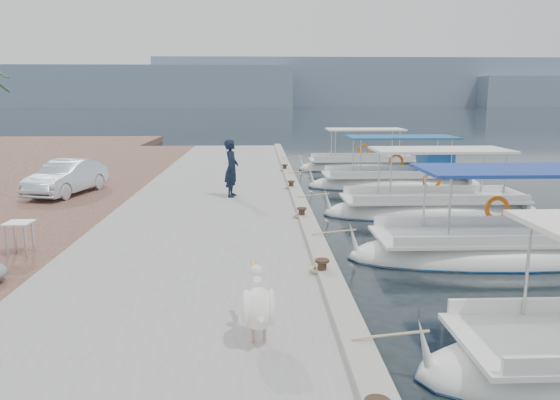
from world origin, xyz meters
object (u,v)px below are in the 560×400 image
at_px(fishing_caique_d, 398,183).
at_px(fisherman, 232,168).
at_px(fishing_caique_e, 361,168).
at_px(parked_car, 67,177).
at_px(fishing_caique_b, 503,253).
at_px(pelican, 258,306).
at_px(fishing_caique_c, 432,211).

height_order(fishing_caique_d, fisherman, fisherman).
bearing_deg(fishing_caique_d, fishing_caique_e, 95.84).
bearing_deg(fishing_caique_e, parked_car, -141.81).
bearing_deg(parked_car, fishing_caique_b, -13.86).
height_order(fishing_caique_e, pelican, fishing_caique_e).
xyz_separation_m(fishing_caique_b, parked_car, (-12.87, 6.63, 0.98)).
bearing_deg(fishing_caique_e, fisherman, -121.91).
height_order(fisherman, parked_car, fisherman).
xyz_separation_m(fishing_caique_b, fisherman, (-6.99, 5.93, 1.37)).
height_order(fishing_caique_b, fishing_caique_c, same).
xyz_separation_m(pelican, parked_car, (-6.79, 12.16, 0.07)).
height_order(fishing_caique_c, pelican, fishing_caique_c).
xyz_separation_m(fishing_caique_c, pelican, (-5.87, -10.54, 0.91)).
distance_m(fishing_caique_e, parked_car, 15.77).
height_order(fishing_caique_b, fisherman, fisherman).
bearing_deg(pelican, fishing_caique_e, 75.69).
distance_m(fishing_caique_d, pelican, 17.41).
height_order(fishing_caique_c, fisherman, fisherman).
distance_m(fishing_caique_b, fisherman, 9.27).
bearing_deg(fishing_caique_b, fishing_caique_d, 89.56).
bearing_deg(fishing_caique_d, parked_car, -162.44).
distance_m(fishing_caique_b, fishing_caique_c, 5.01).
distance_m(fishing_caique_c, pelican, 12.10).
xyz_separation_m(fishing_caique_e, fisherman, (-6.50, -10.43, 1.37)).
bearing_deg(fishing_caique_d, fishing_caique_c, -92.85).
distance_m(fishing_caique_c, fisherman, 6.99).
xyz_separation_m(fishing_caique_e, pelican, (-5.58, -21.89, 0.91)).
relative_size(fishing_caique_c, fisherman, 3.72).
height_order(fishing_caique_c, fishing_caique_d, same).
relative_size(fishing_caique_c, parked_car, 2.01).
relative_size(fishing_caique_d, fishing_caique_e, 1.14).
bearing_deg(fishing_caique_e, fishing_caique_b, -88.28).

